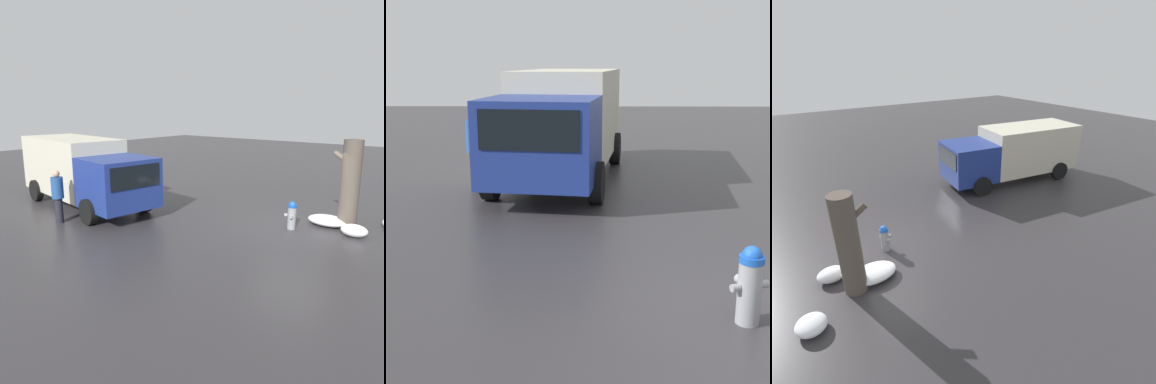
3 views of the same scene
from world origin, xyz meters
The scene contains 4 objects.
ground_plane centered at (0.00, 0.00, 0.00)m, with size 60.00×60.00×0.00m, color #333033.
fire_hydrant centered at (0.00, 0.00, 0.48)m, with size 0.38×0.47×0.93m.
delivery_truck centered at (7.85, 2.42, 1.48)m, with size 7.23×3.30×2.69m.
pedestrian centered at (6.54, 4.41, 1.00)m, with size 0.40×0.40×1.84m.
Camera 2 is at (-5.62, 1.86, 2.92)m, focal length 50.00 mm.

